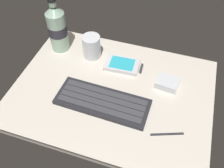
{
  "coord_description": "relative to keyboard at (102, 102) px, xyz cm",
  "views": [
    {
      "loc": [
        15.91,
        -49.0,
        62.95
      ],
      "look_at": [
        0.0,
        0.0,
        3.0
      ],
      "focal_mm": 40.03,
      "sensor_mm": 36.0,
      "label": 1
    }
  ],
  "objects": [
    {
      "name": "ground_plane",
      "position": [
        1.15,
        5.77,
        -1.79
      ],
      "size": [
        64.0,
        48.0,
        2.8
      ],
      "color": "beige"
    },
    {
      "name": "stylus_pen",
      "position": [
        20.99,
        -4.61,
        -0.46
      ],
      "size": [
        9.15,
        3.96,
        0.7
      ],
      "primitive_type": "cylinder",
      "rotation": [
        0.0,
        1.57,
        0.35
      ],
      "color": "#26262B",
      "rests_on": "ground_plane"
    },
    {
      "name": "water_bottle",
      "position": [
        -23.74,
        19.98,
        8.2
      ],
      "size": [
        6.73,
        6.73,
        20.8
      ],
      "color": "#9EC1A8",
      "rests_on": "ground_plane"
    },
    {
      "name": "juice_cup",
      "position": [
        -10.87,
        19.42,
        3.1
      ],
      "size": [
        6.4,
        6.4,
        8.5
      ],
      "color": "silver",
      "rests_on": "ground_plane"
    },
    {
      "name": "keyboard",
      "position": [
        0.0,
        0.0,
        0.0
      ],
      "size": [
        29.31,
        11.85,
        1.7
      ],
      "color": "#232328",
      "rests_on": "ground_plane"
    },
    {
      "name": "handheld_device",
      "position": [
        1.81,
        17.51,
        -0.08
      ],
      "size": [
        13.06,
        8.18,
        1.5
      ],
      "color": "silver",
      "rests_on": "ground_plane"
    },
    {
      "name": "charger_block",
      "position": [
        17.77,
        13.39,
        0.39
      ],
      "size": [
        7.56,
        6.32,
        2.4
      ],
      "primitive_type": "cube",
      "rotation": [
        0.0,
        0.0,
        -0.11
      ],
      "color": "silver",
      "rests_on": "ground_plane"
    }
  ]
}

